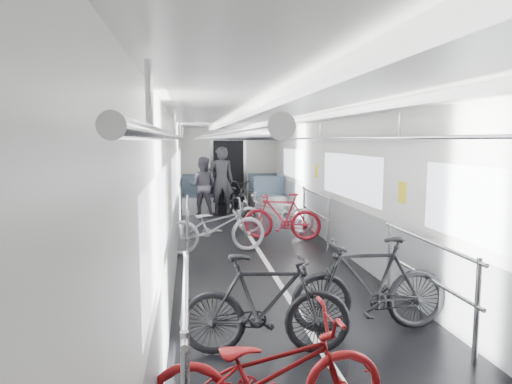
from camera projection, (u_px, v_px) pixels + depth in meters
car_shell at (250, 184)px, 9.39m from camera, size 3.02×14.01×2.41m
bike_left_near at (268, 373)px, 3.14m from camera, size 1.65×0.60×0.86m
bike_left_mid at (265, 305)px, 4.28m from camera, size 1.66×0.67×0.97m
bike_left_far at (215, 226)px, 8.19m from camera, size 1.90×0.87×0.96m
bike_right_near at (370, 284)px, 4.81m from camera, size 1.71×0.55×1.02m
bike_right_mid at (275, 213)px, 9.84m from camera, size 1.78×1.06×0.89m
bike_right_far at (282, 216)px, 9.25m from camera, size 1.65×0.94×0.96m
bike_aisle at (237, 197)px, 12.43m from camera, size 0.99×1.92×0.96m
person_standing at (221, 181)px, 12.32m from camera, size 0.70×0.48×1.84m
person_seated at (203, 186)px, 12.28m from camera, size 0.89×0.77×1.57m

